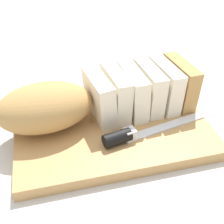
# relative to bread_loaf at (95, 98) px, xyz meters

# --- Properties ---
(ground_plane) EXTENTS (3.00, 3.00, 0.00)m
(ground_plane) POSITION_rel_bread_loaf_xyz_m (0.02, -0.04, -0.07)
(ground_plane) COLOR beige
(cutting_board) EXTENTS (0.39, 0.27, 0.02)m
(cutting_board) POSITION_rel_bread_loaf_xyz_m (0.02, -0.04, -0.06)
(cutting_board) COLOR tan
(cutting_board) RESTS_ON ground_plane
(bread_loaf) EXTENTS (0.40, 0.13, 0.09)m
(bread_loaf) POSITION_rel_bread_loaf_xyz_m (0.00, 0.00, 0.00)
(bread_loaf) COLOR tan
(bread_loaf) RESTS_ON cutting_board
(bread_knife) EXTENTS (0.25, 0.06, 0.03)m
(bread_knife) POSITION_rel_bread_loaf_xyz_m (0.05, -0.09, -0.04)
(bread_knife) COLOR silver
(bread_knife) RESTS_ON cutting_board
(crumb_near_knife) EXTENTS (0.01, 0.01, 0.01)m
(crumb_near_knife) POSITION_rel_bread_loaf_xyz_m (-0.01, -0.02, -0.04)
(crumb_near_knife) COLOR #996633
(crumb_near_knife) RESTS_ON cutting_board
(crumb_near_loaf) EXTENTS (0.01, 0.01, 0.01)m
(crumb_near_loaf) POSITION_rel_bread_loaf_xyz_m (0.08, -0.01, -0.04)
(crumb_near_loaf) COLOR #996633
(crumb_near_loaf) RESTS_ON cutting_board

